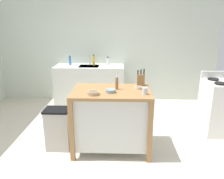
# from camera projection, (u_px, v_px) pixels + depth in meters

# --- Properties ---
(ground_plane) EXTENTS (6.19, 6.19, 0.00)m
(ground_plane) POSITION_uv_depth(u_px,v_px,m) (99.00, 144.00, 3.41)
(ground_plane) COLOR beige
(ground_plane) RESTS_ON ground
(wall_back) EXTENTS (5.19, 0.10, 2.60)m
(wall_back) POSITION_uv_depth(u_px,v_px,m) (106.00, 46.00, 5.13)
(wall_back) COLOR silver
(wall_back) RESTS_ON ground
(kitchen_island) EXTENTS (1.10, 0.73, 0.91)m
(kitchen_island) POSITION_uv_depth(u_px,v_px,m) (112.00, 117.00, 3.17)
(kitchen_island) COLOR #9E7042
(kitchen_island) RESTS_ON ground
(knife_block) EXTENTS (0.11, 0.09, 0.25)m
(knife_block) POSITION_uv_depth(u_px,v_px,m) (141.00, 80.00, 3.26)
(knife_block) COLOR olive
(knife_block) RESTS_ON kitchen_island
(bowl_ceramic_wide) EXTENTS (0.11, 0.11, 0.04)m
(bowl_ceramic_wide) POSITION_uv_depth(u_px,v_px,m) (138.00, 88.00, 3.11)
(bowl_ceramic_wide) COLOR beige
(bowl_ceramic_wide) RESTS_ON kitchen_island
(bowl_stoneware_deep) EXTENTS (0.16, 0.16, 0.04)m
(bowl_stoneware_deep) POSITION_uv_depth(u_px,v_px,m) (93.00, 93.00, 2.86)
(bowl_stoneware_deep) COLOR tan
(bowl_stoneware_deep) RESTS_ON kitchen_island
(bowl_ceramic_small) EXTENTS (0.13, 0.13, 0.04)m
(bowl_ceramic_small) POSITION_uv_depth(u_px,v_px,m) (111.00, 91.00, 2.95)
(bowl_ceramic_small) COLOR gray
(bowl_ceramic_small) RESTS_ON kitchen_island
(drinking_cup) EXTENTS (0.07, 0.07, 0.09)m
(drinking_cup) POSITION_uv_depth(u_px,v_px,m) (145.00, 91.00, 2.87)
(drinking_cup) COLOR silver
(drinking_cup) RESTS_ON kitchen_island
(pepper_grinder) EXTENTS (0.04, 0.04, 0.19)m
(pepper_grinder) POSITION_uv_depth(u_px,v_px,m) (117.00, 83.00, 3.07)
(pepper_grinder) COLOR olive
(pepper_grinder) RESTS_ON kitchen_island
(trash_bin) EXTENTS (0.36, 0.28, 0.63)m
(trash_bin) POSITION_uv_depth(u_px,v_px,m) (58.00, 129.00, 3.22)
(trash_bin) COLOR #B7B2A8
(trash_bin) RESTS_ON ground
(sink_counter) EXTENTS (1.56, 0.60, 0.89)m
(sink_counter) POSITION_uv_depth(u_px,v_px,m) (90.00, 85.00, 5.06)
(sink_counter) COLOR silver
(sink_counter) RESTS_ON ground
(sink_faucet) EXTENTS (0.02, 0.02, 0.22)m
(sink_faucet) POSITION_uv_depth(u_px,v_px,m) (90.00, 60.00, 5.03)
(sink_faucet) COLOR #B7BCC1
(sink_faucet) RESTS_ON sink_counter
(bottle_spray_cleaner) EXTENTS (0.05, 0.05, 0.21)m
(bottle_spray_cleaner) POSITION_uv_depth(u_px,v_px,m) (70.00, 61.00, 5.01)
(bottle_spray_cleaner) COLOR blue
(bottle_spray_cleaner) RESTS_ON sink_counter
(bottle_dish_soap) EXTENTS (0.06, 0.06, 0.20)m
(bottle_dish_soap) POSITION_uv_depth(u_px,v_px,m) (108.00, 61.00, 4.98)
(bottle_dish_soap) COLOR white
(bottle_dish_soap) RESTS_ON sink_counter
(bottle_hand_soap) EXTENTS (0.05, 0.05, 0.24)m
(bottle_hand_soap) POSITION_uv_depth(u_px,v_px,m) (93.00, 60.00, 4.96)
(bottle_hand_soap) COLOR yellow
(bottle_hand_soap) RESTS_ON sink_counter
(stove) EXTENTS (0.60, 0.60, 1.01)m
(stove) POSITION_uv_depth(u_px,v_px,m) (221.00, 107.00, 3.69)
(stove) COLOR white
(stove) RESTS_ON ground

